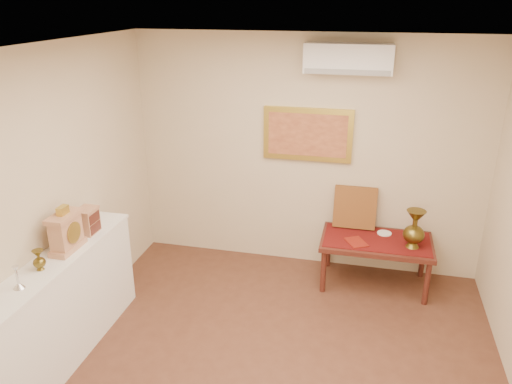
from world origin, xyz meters
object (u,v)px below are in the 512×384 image
(wooden_chest, at_px, (88,221))
(low_table, at_px, (376,245))
(display_ledge, at_px, (61,309))
(brass_urn_tall, at_px, (415,225))
(mantel_clock, at_px, (66,232))

(wooden_chest, bearing_deg, low_table, 26.71)
(wooden_chest, bearing_deg, display_ledge, -92.15)
(brass_urn_tall, bearing_deg, mantel_clock, -152.18)
(display_ledge, bearing_deg, wooden_chest, 87.85)
(mantel_clock, distance_m, wooden_chest, 0.35)
(display_ledge, relative_size, low_table, 1.68)
(display_ledge, distance_m, low_table, 3.27)
(mantel_clock, bearing_deg, wooden_chest, 91.20)
(wooden_chest, bearing_deg, mantel_clock, -88.80)
(low_table, bearing_deg, mantel_clock, -147.57)
(display_ledge, xyz_separation_m, wooden_chest, (0.02, 0.54, 0.61))
(brass_urn_tall, height_order, mantel_clock, mantel_clock)
(mantel_clock, xyz_separation_m, low_table, (2.65, 1.68, -0.67))
(brass_urn_tall, xyz_separation_m, display_ledge, (-3.04, -1.79, -0.32))
(low_table, bearing_deg, display_ledge, -144.90)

